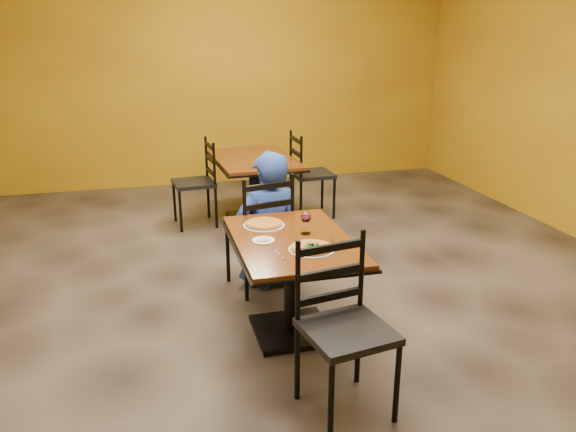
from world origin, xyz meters
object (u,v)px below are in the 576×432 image
object	(u,v)px
chair_main_far	(259,230)
plate_main	(312,250)
table_main	(292,264)
diner	(269,218)
chair_second_right	(312,175)
chair_main_near	(347,332)
table_second	(254,174)
chair_second_left	(194,184)
pizza_far	(264,223)
plate_far	(264,225)
wine_glass	(306,222)
side_plate	(263,241)
pizza_main	(312,247)

from	to	relation	value
chair_main_far	plate_main	bearing A→B (deg)	84.63
table_main	diner	world-z (taller)	diner
chair_second_right	diner	bearing A→B (deg)	149.98
chair_second_right	diner	world-z (taller)	diner
chair_main_far	chair_main_near	bearing A→B (deg)	82.23
table_second	chair_second_left	world-z (taller)	chair_second_left
chair_second_right	pizza_far	bearing A→B (deg)	153.00
chair_main_near	plate_far	world-z (taller)	chair_main_near
table_main	plate_main	size ratio (longest dim) A/B	3.97
wine_glass	pizza_far	bearing A→B (deg)	136.88
chair_main_near	side_plate	size ratio (longest dim) A/B	6.46
table_second	chair_second_left	size ratio (longest dim) A/B	1.40
chair_main_near	plate_main	world-z (taller)	chair_main_near
table_main	chair_main_far	bearing A→B (deg)	94.29
chair_main_far	pizza_main	bearing A→B (deg)	84.63
chair_main_near	chair_second_right	size ratio (longest dim) A/B	1.02
pizza_far	side_plate	size ratio (longest dim) A/B	1.75
chair_main_far	chair_second_right	distance (m)	2.06
chair_main_near	chair_second_left	distance (m)	3.62
chair_main_near	plate_far	xyz separation A→B (m)	(-0.21, 1.24, 0.24)
plate_main	wine_glass	bearing A→B (deg)	80.64
chair_main_near	chair_main_far	xyz separation A→B (m)	(-0.13, 1.79, 0.00)
chair_main_far	pizza_main	size ratio (longest dim) A/B	3.66
table_second	chair_second_right	world-z (taller)	chair_second_right
table_main	chair_main_far	xyz separation A→B (m)	(-0.06, 0.86, -0.04)
table_second	pizza_far	xyz separation A→B (m)	(-0.39, -2.34, 0.21)
chair_second_left	wine_glass	bearing A→B (deg)	6.60
chair_main_near	pizza_far	bearing A→B (deg)	89.77
plate_main	pizza_far	xyz separation A→B (m)	(-0.20, 0.56, 0.02)
table_second	side_plate	distance (m)	2.70
table_main	chair_main_near	world-z (taller)	chair_main_near
pizza_far	side_plate	distance (m)	0.32
chair_main_near	diner	distance (m)	1.86
plate_far	side_plate	distance (m)	0.32
plate_far	diner	bearing A→B (deg)	74.12
pizza_far	chair_second_left	bearing A→B (deg)	97.49
side_plate	wine_glass	bearing A→B (deg)	12.21
chair_main_far	plate_far	distance (m)	0.60
chair_main_far	pizza_main	xyz separation A→B (m)	(0.13, -1.10, 0.25)
table_second	plate_main	bearing A→B (deg)	-93.78
table_second	table_main	bearing A→B (deg)	-95.56
plate_main	wine_glass	distance (m)	0.33
chair_main_near	chair_main_far	world-z (taller)	chair_main_far
table_second	pizza_far	distance (m)	2.38
chair_second_left	pizza_main	bearing A→B (deg)	4.28
table_main	wine_glass	xyz separation A→B (m)	(0.12, 0.07, 0.28)
plate_main	chair_main_far	bearing A→B (deg)	96.71
plate_far	plate_main	bearing A→B (deg)	-70.01
diner	wine_glass	world-z (taller)	diner
plate_far	side_plate	world-z (taller)	same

